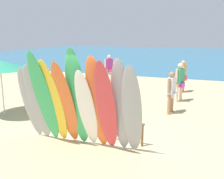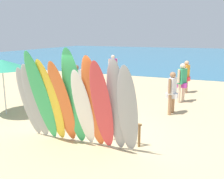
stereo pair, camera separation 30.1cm
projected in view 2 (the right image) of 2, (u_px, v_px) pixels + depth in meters
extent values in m
plane|color=tan|center=(170.00, 72.00, 20.15)|extent=(60.00, 60.00, 0.00)
cube|color=teal|center=(192.00, 55.00, 35.74)|extent=(60.00, 40.00, 0.02)
cylinder|color=brown|center=(40.00, 120.00, 8.05)|extent=(0.07, 0.07, 0.63)
cylinder|color=brown|center=(139.00, 136.00, 6.83)|extent=(0.07, 0.07, 0.63)
cylinder|color=brown|center=(85.00, 117.00, 7.37)|extent=(3.37, 0.06, 0.06)
ellipsoid|color=#999EA3|center=(29.00, 103.00, 7.25)|extent=(0.49, 0.75, 2.13)
ellipsoid|color=#999EA3|center=(36.00, 102.00, 7.08)|extent=(0.58, 0.83, 2.25)
ellipsoid|color=#38B266|center=(42.00, 98.00, 6.81)|extent=(0.50, 1.05, 2.61)
ellipsoid|color=yellow|center=(51.00, 102.00, 6.81)|extent=(0.57, 0.96, 2.40)
ellipsoid|color=orange|center=(63.00, 104.00, 6.72)|extent=(0.52, 0.96, 2.37)
ellipsoid|color=#38B266|center=(75.00, 99.00, 6.58)|extent=(0.61, 0.89, 2.69)
ellipsoid|color=white|center=(83.00, 109.00, 6.57)|extent=(0.51, 0.85, 2.17)
ellipsoid|color=orange|center=(94.00, 104.00, 6.40)|extent=(0.55, 0.86, 2.52)
ellipsoid|color=#D13D42|center=(102.00, 108.00, 6.23)|extent=(0.53, 1.00, 2.43)
ellipsoid|color=#999EA3|center=(117.00, 107.00, 6.24)|extent=(0.52, 0.78, 2.47)
ellipsoid|color=#999EA3|center=(128.00, 111.00, 6.13)|extent=(0.52, 0.73, 2.33)
cylinder|color=brown|center=(81.00, 91.00, 11.73)|extent=(0.12, 0.12, 0.78)
cylinder|color=brown|center=(74.00, 92.00, 11.68)|extent=(0.12, 0.12, 0.78)
cube|color=#B23399|center=(77.00, 84.00, 11.64)|extent=(0.42, 0.26, 0.19)
cube|color=silver|center=(77.00, 77.00, 11.56)|extent=(0.46, 0.39, 0.61)
sphere|color=brown|center=(76.00, 67.00, 11.47)|extent=(0.22, 0.22, 0.22)
cylinder|color=brown|center=(82.00, 76.00, 11.58)|extent=(0.10, 0.10, 0.55)
cylinder|color=brown|center=(71.00, 76.00, 11.51)|extent=(0.10, 0.10, 0.55)
cylinder|color=beige|center=(179.00, 93.00, 11.20)|extent=(0.13, 0.13, 0.84)
cylinder|color=beige|center=(183.00, 92.00, 11.44)|extent=(0.13, 0.13, 0.84)
cube|color=#B23399|center=(182.00, 85.00, 11.24)|extent=(0.45, 0.28, 0.20)
cube|color=#33A36B|center=(182.00, 76.00, 11.16)|extent=(0.38, 0.49, 0.66)
sphere|color=beige|center=(183.00, 66.00, 11.06)|extent=(0.24, 0.24, 0.24)
cylinder|color=beige|center=(179.00, 76.00, 10.96)|extent=(0.10, 0.10, 0.58)
cylinder|color=beige|center=(186.00, 75.00, 11.34)|extent=(0.10, 0.10, 0.58)
cylinder|color=#9E704C|center=(170.00, 105.00, 9.52)|extent=(0.12, 0.12, 0.78)
cylinder|color=#9E704C|center=(173.00, 103.00, 9.77)|extent=(0.12, 0.12, 0.78)
cube|color=silver|center=(172.00, 95.00, 9.57)|extent=(0.42, 0.26, 0.19)
cube|color=silver|center=(172.00, 86.00, 9.50)|extent=(0.29, 0.44, 0.61)
sphere|color=#9E704C|center=(173.00, 75.00, 9.41)|extent=(0.22, 0.22, 0.22)
cylinder|color=#9E704C|center=(170.00, 86.00, 9.28)|extent=(0.10, 0.10, 0.54)
cylinder|color=#9E704C|center=(175.00, 84.00, 9.69)|extent=(0.10, 0.10, 0.54)
cylinder|color=tan|center=(184.00, 86.00, 13.00)|extent=(0.12, 0.12, 0.80)
cylinder|color=tan|center=(187.00, 85.00, 13.26)|extent=(0.12, 0.12, 0.80)
cube|color=#DB333D|center=(186.00, 79.00, 13.06)|extent=(0.43, 0.27, 0.19)
cube|color=orange|center=(186.00, 71.00, 12.98)|extent=(0.32, 0.46, 0.63)
sphere|color=tan|center=(187.00, 63.00, 12.88)|extent=(0.23, 0.23, 0.23)
cylinder|color=tan|center=(184.00, 71.00, 12.77)|extent=(0.10, 0.10, 0.56)
cylinder|color=tan|center=(188.00, 70.00, 13.17)|extent=(0.10, 0.10, 0.56)
cylinder|color=beige|center=(115.00, 75.00, 16.10)|extent=(0.13, 0.13, 0.83)
cylinder|color=beige|center=(111.00, 76.00, 15.93)|extent=(0.13, 0.13, 0.83)
cube|color=#DB333D|center=(113.00, 70.00, 15.94)|extent=(0.44, 0.27, 0.20)
cube|color=#B23399|center=(113.00, 64.00, 15.86)|extent=(0.43, 0.48, 0.65)
sphere|color=beige|center=(113.00, 57.00, 15.76)|extent=(0.23, 0.23, 0.23)
cylinder|color=beige|center=(117.00, 63.00, 15.99)|extent=(0.10, 0.10, 0.58)
cylinder|color=beige|center=(109.00, 64.00, 15.71)|extent=(0.10, 0.10, 0.58)
cylinder|color=#B7B7BC|center=(31.00, 109.00, 9.85)|extent=(0.02, 0.02, 0.28)
cylinder|color=#B7B7BC|center=(39.00, 110.00, 9.67)|extent=(0.02, 0.02, 0.28)
cylinder|color=#B7B7BC|center=(38.00, 107.00, 10.18)|extent=(0.02, 0.02, 0.28)
cylinder|color=#B7B7BC|center=(46.00, 108.00, 10.00)|extent=(0.02, 0.02, 0.28)
cube|color=red|center=(38.00, 105.00, 9.89)|extent=(0.53, 0.48, 0.03)
cube|color=red|center=(43.00, 96.00, 10.11)|extent=(0.51, 0.26, 0.53)
cylinder|color=#B7B7BC|center=(52.00, 101.00, 10.95)|extent=(0.02, 0.02, 0.28)
cylinder|color=#B7B7BC|center=(61.00, 102.00, 10.87)|extent=(0.02, 0.02, 0.28)
cylinder|color=#B7B7BC|center=(55.00, 99.00, 11.31)|extent=(0.02, 0.02, 0.28)
cylinder|color=#B7B7BC|center=(64.00, 100.00, 11.23)|extent=(0.02, 0.02, 0.28)
cube|color=blue|center=(58.00, 97.00, 11.06)|extent=(0.57, 0.54, 0.03)
cube|color=blue|center=(61.00, 90.00, 11.31)|extent=(0.53, 0.32, 0.52)
cylinder|color=#B7B7BC|center=(29.00, 98.00, 11.49)|extent=(0.02, 0.02, 0.28)
cylinder|color=#B7B7BC|center=(34.00, 100.00, 11.21)|extent=(0.02, 0.02, 0.28)
cylinder|color=#B7B7BC|center=(36.00, 97.00, 11.76)|extent=(0.02, 0.02, 0.28)
cylinder|color=#B7B7BC|center=(41.00, 98.00, 11.47)|extent=(0.02, 0.02, 0.28)
cube|color=red|center=(35.00, 95.00, 11.45)|extent=(0.63, 0.60, 0.03)
cube|color=red|center=(41.00, 88.00, 11.63)|extent=(0.56, 0.42, 0.52)
cylinder|color=silver|center=(4.00, 89.00, 9.47)|extent=(0.04, 0.04, 1.98)
cone|color=#2D9370|center=(2.00, 64.00, 9.28)|extent=(2.01, 2.01, 0.35)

